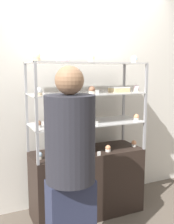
% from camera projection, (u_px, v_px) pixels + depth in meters
% --- Properties ---
extents(ground_plane, '(20.00, 20.00, 0.00)m').
position_uv_depth(ground_plane, '(87.00, 212.00, 2.91)').
color(ground_plane, brown).
extents(back_wall, '(8.00, 0.05, 2.60)m').
position_uv_depth(back_wall, '(74.00, 93.00, 3.04)').
color(back_wall, silver).
rests_on(back_wall, ground_plane).
extents(display_base, '(1.19, 0.45, 0.71)m').
position_uv_depth(display_base, '(87.00, 182.00, 2.85)').
color(display_base, black).
rests_on(display_base, ground_plane).
extents(display_riser_lower, '(1.19, 0.45, 0.31)m').
position_uv_depth(display_riser_lower, '(87.00, 124.00, 2.75)').
color(display_riser_lower, '#99999E').
rests_on(display_riser_lower, display_base).
extents(display_riser_middle, '(1.19, 0.45, 0.31)m').
position_uv_depth(display_riser_middle, '(87.00, 95.00, 2.70)').
color(display_riser_middle, '#99999E').
rests_on(display_riser_middle, display_riser_lower).
extents(display_riser_upper, '(1.19, 0.45, 0.31)m').
position_uv_depth(display_riser_upper, '(87.00, 65.00, 2.66)').
color(display_riser_upper, '#99999E').
rests_on(display_riser_upper, display_riser_middle).
extents(layer_cake_centerpiece, '(0.21, 0.21, 0.11)m').
position_uv_depth(layer_cake_centerpiece, '(76.00, 146.00, 2.77)').
color(layer_cake_centerpiece, '#DBBC84').
rests_on(layer_cake_centerpiece, display_base).
extents(sheet_cake_frosted, '(0.19, 0.15, 0.06)m').
position_uv_depth(sheet_cake_frosted, '(119.00, 89.00, 2.79)').
color(sheet_cake_frosted, '#DBBC84').
rests_on(sheet_cake_frosted, display_riser_middle).
extents(cupcake_0, '(0.06, 0.06, 0.07)m').
position_uv_depth(cupcake_0, '(40.00, 156.00, 2.52)').
color(cupcake_0, beige).
rests_on(cupcake_0, display_base).
extents(cupcake_1, '(0.06, 0.06, 0.07)m').
position_uv_depth(cupcake_1, '(108.00, 148.00, 2.76)').
color(cupcake_1, white).
rests_on(cupcake_1, display_base).
extents(cupcake_2, '(0.06, 0.06, 0.07)m').
position_uv_depth(cupcake_2, '(134.00, 143.00, 2.95)').
color(cupcake_2, white).
rests_on(cupcake_2, display_base).
extents(price_tag_0, '(0.04, 0.00, 0.04)m').
position_uv_depth(price_tag_0, '(99.00, 153.00, 2.62)').
color(price_tag_0, white).
rests_on(price_tag_0, display_base).
extents(cupcake_3, '(0.06, 0.06, 0.07)m').
position_uv_depth(cupcake_3, '(38.00, 124.00, 2.48)').
color(cupcake_3, white).
rests_on(cupcake_3, display_riser_lower).
extents(cupcake_4, '(0.06, 0.06, 0.07)m').
position_uv_depth(cupcake_4, '(88.00, 120.00, 2.70)').
color(cupcake_4, white).
rests_on(cupcake_4, display_riser_lower).
extents(cupcake_5, '(0.06, 0.06, 0.07)m').
position_uv_depth(cupcake_5, '(136.00, 117.00, 2.86)').
color(cupcake_5, white).
rests_on(cupcake_5, display_riser_lower).
extents(price_tag_1, '(0.04, 0.00, 0.04)m').
position_uv_depth(price_tag_1, '(97.00, 124.00, 2.56)').
color(price_tag_1, white).
rests_on(price_tag_1, display_riser_lower).
extents(cupcake_6, '(0.07, 0.07, 0.08)m').
position_uv_depth(cupcake_6, '(39.00, 92.00, 2.40)').
color(cupcake_6, '#CCB28C').
rests_on(cupcake_6, display_riser_middle).
extents(cupcake_7, '(0.07, 0.07, 0.08)m').
position_uv_depth(cupcake_7, '(66.00, 91.00, 2.48)').
color(cupcake_7, white).
rests_on(cupcake_7, display_riser_middle).
extents(cupcake_8, '(0.07, 0.07, 0.08)m').
position_uv_depth(cupcake_8, '(92.00, 90.00, 2.59)').
color(cupcake_8, beige).
rests_on(cupcake_8, display_riser_middle).
extents(cupcake_9, '(0.07, 0.07, 0.08)m').
position_uv_depth(cupcake_9, '(136.00, 89.00, 2.83)').
color(cupcake_9, beige).
rests_on(cupcake_9, display_riser_middle).
extents(price_tag_2, '(0.04, 0.00, 0.04)m').
position_uv_depth(price_tag_2, '(97.00, 92.00, 2.52)').
color(price_tag_2, white).
rests_on(price_tag_2, display_riser_middle).
extents(cupcake_10, '(0.07, 0.07, 0.08)m').
position_uv_depth(cupcake_10, '(37.00, 57.00, 2.32)').
color(cupcake_10, '#CCB28C').
rests_on(cupcake_10, display_riser_upper).
extents(cupcake_11, '(0.07, 0.07, 0.08)m').
position_uv_depth(cupcake_11, '(91.00, 58.00, 2.55)').
color(cupcake_11, beige).
rests_on(cupcake_11, display_riser_upper).
extents(cupcake_12, '(0.07, 0.07, 0.08)m').
position_uv_depth(cupcake_12, '(134.00, 59.00, 2.80)').
color(cupcake_12, beige).
rests_on(cupcake_12, display_riser_upper).
extents(price_tag_3, '(0.04, 0.00, 0.04)m').
position_uv_depth(price_tag_3, '(59.00, 59.00, 2.31)').
color(price_tag_3, white).
rests_on(price_tag_3, display_riser_upper).
extents(donut_glazed, '(0.14, 0.14, 0.03)m').
position_uv_depth(donut_glazed, '(62.00, 61.00, 2.59)').
color(donut_glazed, '#EFB2BC').
rests_on(donut_glazed, display_riser_upper).
extents(customer_figure, '(0.37, 0.37, 1.59)m').
position_uv_depth(customer_figure, '(70.00, 166.00, 1.95)').
color(customer_figure, '#282D47').
rests_on(customer_figure, ground_plane).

